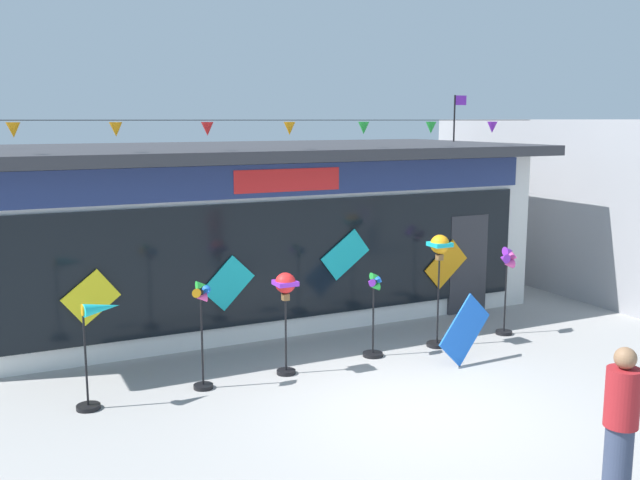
% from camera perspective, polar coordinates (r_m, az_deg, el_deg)
% --- Properties ---
extents(ground_plane, '(80.00, 80.00, 0.00)m').
position_cam_1_polar(ground_plane, '(10.09, 7.48, -13.13)').
color(ground_plane, '#9E9B99').
extents(kite_shop_building, '(11.39, 5.38, 4.62)m').
position_cam_1_polar(kite_shop_building, '(14.70, -6.15, 1.04)').
color(kite_shop_building, silver).
rests_on(kite_shop_building, ground_plane).
extents(wind_spinner_far_left, '(0.66, 0.32, 1.48)m').
position_cam_1_polar(wind_spinner_far_left, '(10.13, -17.42, -7.37)').
color(wind_spinner_far_left, black).
rests_on(wind_spinner_far_left, ground_plane).
extents(wind_spinner_left, '(0.32, 0.29, 1.63)m').
position_cam_1_polar(wind_spinner_left, '(10.46, -9.42, -6.66)').
color(wind_spinner_left, black).
rests_on(wind_spinner_left, ground_plane).
extents(wind_spinner_center_left, '(0.32, 0.32, 1.60)m').
position_cam_1_polar(wind_spinner_center_left, '(10.86, -2.78, -4.38)').
color(wind_spinner_center_left, black).
rests_on(wind_spinner_center_left, ground_plane).
extents(wind_spinner_center_right, '(0.34, 0.34, 1.44)m').
position_cam_1_polar(wind_spinner_center_right, '(11.80, 4.34, -5.81)').
color(wind_spinner_center_right, black).
rests_on(wind_spinner_center_right, ground_plane).
extents(wind_spinner_right, '(0.36, 0.36, 1.96)m').
position_cam_1_polar(wind_spinner_right, '(12.30, 9.52, -1.69)').
color(wind_spinner_right, black).
rests_on(wind_spinner_right, ground_plane).
extents(wind_spinner_far_right, '(0.40, 0.30, 1.64)m').
position_cam_1_polar(wind_spinner_far_right, '(13.31, 14.77, -2.64)').
color(wind_spinner_far_right, black).
rests_on(wind_spinner_far_right, ground_plane).
extents(person_near_camera, '(0.34, 0.34, 1.68)m').
position_cam_1_polar(person_near_camera, '(7.95, 22.89, -13.58)').
color(person_near_camera, '#333D56').
rests_on(person_near_camera, ground_plane).
extents(display_kite_on_ground, '(1.12, 0.23, 1.12)m').
position_cam_1_polar(display_kite_on_ground, '(11.74, 11.50, -7.05)').
color(display_kite_on_ground, blue).
rests_on(display_kite_on_ground, ground_plane).
extents(neighbour_building, '(7.30, 7.09, 3.89)m').
position_cam_1_polar(neighbour_building, '(20.07, 23.87, 3.23)').
color(neighbour_building, '#99999E').
rests_on(neighbour_building, ground_plane).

